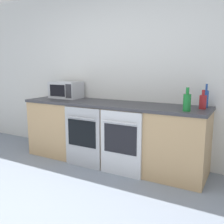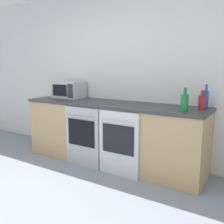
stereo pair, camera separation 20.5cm
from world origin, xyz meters
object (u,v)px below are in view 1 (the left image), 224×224
(microwave, at_px, (66,90))
(bottle_blue, at_px, (206,98))
(oven_left, at_px, (82,137))
(bottle_red, at_px, (203,102))
(oven_right, at_px, (121,144))
(bottle_green, at_px, (187,102))

(microwave, xyz_separation_m, bottle_blue, (2.16, 0.08, -0.02))
(microwave, distance_m, bottle_blue, 2.16)
(oven_left, height_order, bottle_red, bottle_red)
(bottle_blue, relative_size, bottle_red, 1.27)
(oven_right, xyz_separation_m, bottle_red, (0.90, 0.41, 0.55))
(oven_left, relative_size, bottle_red, 3.66)
(oven_left, distance_m, microwave, 1.00)
(oven_right, relative_size, bottle_blue, 2.88)
(oven_right, relative_size, bottle_red, 3.66)
(bottle_green, bearing_deg, bottle_red, 61.70)
(bottle_green, distance_m, bottle_red, 0.28)
(microwave, relative_size, bottle_green, 1.82)
(oven_left, distance_m, oven_right, 0.60)
(oven_right, bearing_deg, bottle_green, 11.59)
(microwave, distance_m, bottle_green, 2.04)
(oven_right, xyz_separation_m, bottle_green, (0.77, 0.16, 0.57))
(microwave, bearing_deg, bottle_green, -8.92)
(bottle_blue, relative_size, bottle_green, 1.08)
(microwave, relative_size, bottle_blue, 1.69)
(bottle_blue, bearing_deg, oven_right, -148.89)
(bottle_blue, bearing_deg, bottle_green, -110.19)
(oven_left, bearing_deg, microwave, 143.89)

